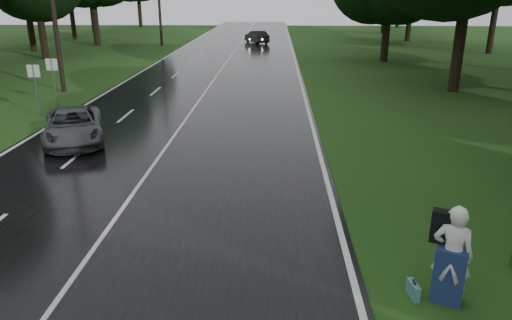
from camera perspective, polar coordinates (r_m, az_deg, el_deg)
The scene contains 16 objects.
ground at distance 10.67m, azimuth -21.61°, elevation -14.12°, with size 160.00×160.00×0.00m, color #204414.
road at distance 28.91m, azimuth -6.01°, elevation 8.05°, with size 12.00×140.00×0.04m, color black.
lane_center at distance 28.91m, azimuth -6.02°, elevation 8.10°, with size 0.12×140.00×0.01m, color silver.
grey_car at distance 20.12m, azimuth -20.88°, elevation 3.81°, with size 2.14×4.64×1.29m, color #45484A.
far_car at distance 56.85m, azimuth 0.08°, elevation 14.43°, with size 1.47×4.23×1.39m, color black.
hitchhiker at distance 9.87m, azimuth 22.15°, elevation -10.72°, with size 0.87×0.85×2.02m.
suitcase at distance 10.16m, azimuth 18.18°, elevation -14.46°, with size 0.12×0.43×0.31m, color teal.
utility_pole_mid at distance 31.18m, azimuth -21.84°, elevation 7.57°, with size 1.80×0.28×10.53m, color black, non-canonical shape.
utility_pole_far at distance 55.61m, azimuth -11.12°, elevation 13.20°, with size 1.80×0.28×9.78m, color black, non-canonical shape.
road_sign_a at distance 25.48m, azimuth -24.27°, elevation 4.85°, with size 0.58×0.10×2.43m, color white, non-canonical shape.
road_sign_b at distance 27.18m, azimuth -22.53°, elevation 5.91°, with size 0.59×0.10×2.46m, color white, non-canonical shape.
tree_left_e at distance 47.32m, azimuth -23.68°, elevation 10.94°, with size 7.79×7.79×12.17m, color black, non-canonical shape.
tree_left_f at distance 57.55m, azimuth -18.29°, elevation 12.81°, with size 9.84×9.84×15.38m, color black, non-canonical shape.
tree_right_d at distance 31.45m, azimuth 22.34°, elevation 7.59°, with size 10.18×10.18×15.90m, color black, non-canonical shape.
tree_right_e at distance 43.34m, azimuth 14.91°, elevation 11.26°, with size 7.42×7.42×11.60m, color black, non-canonical shape.
tree_right_f at distance 57.73m, azimuth 15.23°, elevation 13.11°, with size 8.91×8.91×13.92m, color black, non-canonical shape.
Camera 1 is at (4.14, -8.05, 5.65)m, focal length 33.65 mm.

